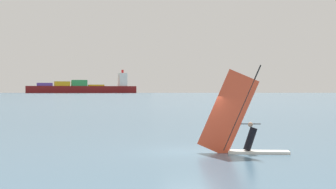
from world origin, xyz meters
The scene contains 4 objects.
ground_plane centered at (0.00, 0.00, 0.00)m, with size 4000.00×4000.00×0.00m, color #476B84.
windsurfer centered at (2.19, -0.90, 0.93)m, with size 3.97×1.42×4.04m.
cargo_ship centered at (-1.67, 823.73, 9.49)m, with size 188.09×41.03×41.12m.
distant_headland centered at (-153.68, 1624.28, 24.61)m, with size 749.03×210.02×49.22m, color #4C564C.
Camera 1 is at (-4.84, -21.05, 2.71)m, focal length 51.52 mm.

